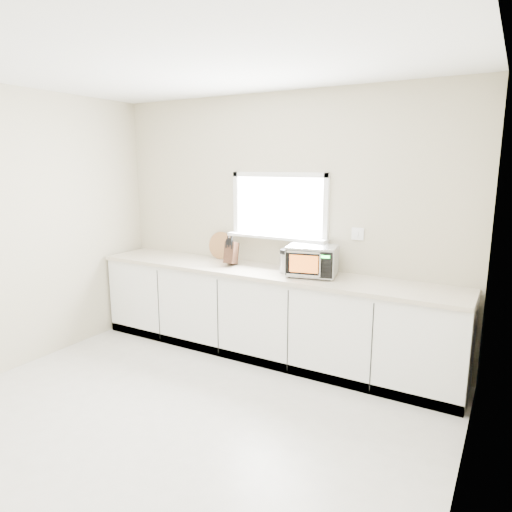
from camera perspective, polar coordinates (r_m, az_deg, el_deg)
The scene contains 8 objects.
ground at distance 3.72m, azimuth -12.39°, elevation -21.08°, with size 4.00×4.00×0.00m, color beige.
back_wall at distance 4.84m, azimuth 2.98°, elevation 4.06°, with size 4.00×0.17×2.70m.
cabinets at distance 4.79m, azimuth 1.24°, elevation -7.36°, with size 3.92×0.60×0.88m, color white.
countertop at distance 4.65m, azimuth 1.20°, elevation -2.03°, with size 3.92×0.64×0.04m, color beige.
microwave at distance 4.42m, azimuth 7.06°, elevation -0.52°, with size 0.52×0.44×0.30m.
knife_block at distance 4.86m, azimuth -3.11°, elevation 0.44°, with size 0.15×0.24×0.32m.
cutting_board at distance 5.20m, azimuth -4.44°, elevation 1.33°, with size 0.31×0.31×0.02m, color #9E643D.
coffee_grinder at distance 4.53m, azimuth 3.82°, elevation -0.62°, with size 0.15×0.15×0.24m.
Camera 1 is at (2.17, -2.28, 1.99)m, focal length 32.00 mm.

